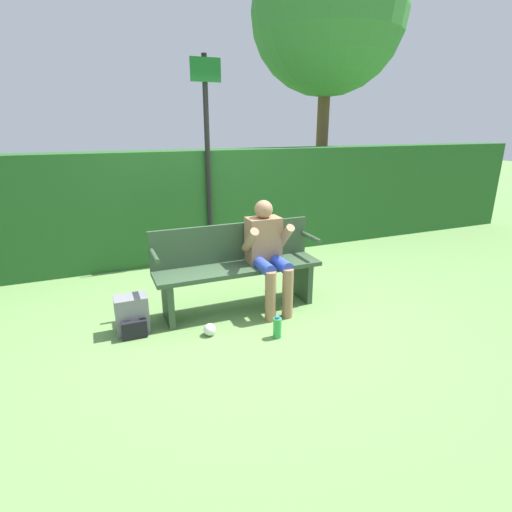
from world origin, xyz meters
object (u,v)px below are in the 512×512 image
Objects in this scene: person_seated at (268,250)px; backpack at (132,316)px; signpost at (208,150)px; park_bench at (237,265)px; tree at (328,15)px; water_bottle at (277,328)px.

person_seated is 1.48m from backpack.
person_seated is 1.96m from signpost.
park_bench is 1.52× the size of person_seated.
signpost is 3.84m from tree.
park_bench is at bearing 98.55° from water_bottle.
park_bench is 1.94m from signpost.
person_seated is at bearing -86.38° from signpost.
tree reaches higher than backpack.
tree is (2.81, 3.94, 3.62)m from water_bottle.
park_bench is 4.83× the size of backpack.
park_bench is 0.64× the size of signpost.
person_seated is at bearing -23.97° from park_bench.
person_seated is at bearing 0.41° from backpack.
person_seated is (0.29, -0.13, 0.17)m from park_bench.
park_bench is 0.34× the size of tree.
backpack is at bearing 153.16° from water_bottle.
tree is (2.93, 3.18, 3.24)m from park_bench.
tree is (4.03, 3.33, 3.55)m from backpack.
tree is at bearing 47.42° from park_bench.
signpost is at bearing 53.38° from backpack.
tree is at bearing 54.50° from water_bottle.
water_bottle is (-0.18, -0.63, -0.55)m from person_seated.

